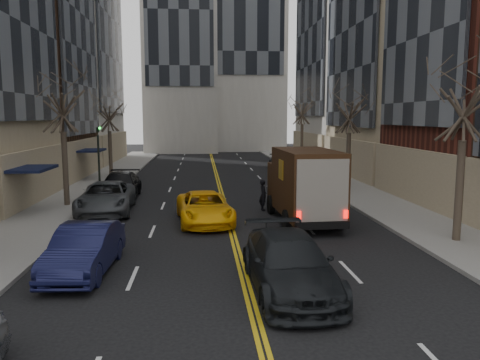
% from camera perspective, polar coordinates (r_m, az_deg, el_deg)
% --- Properties ---
extents(sidewalk_left, '(4.00, 66.00, 0.15)m').
position_cam_1_polar(sidewalk_left, '(34.60, -17.56, -0.85)').
color(sidewalk_left, slate).
rests_on(sidewalk_left, ground).
extents(sidewalk_right, '(4.00, 66.00, 0.15)m').
position_cam_1_polar(sidewalk_right, '(35.28, 12.27, -0.50)').
color(sidewalk_right, slate).
rests_on(sidewalk_right, ground).
extents(tree_lf_mid, '(3.20, 3.20, 8.91)m').
position_cam_1_polar(tree_lf_mid, '(27.46, -20.96, 10.52)').
color(tree_lf_mid, '#382D23').
rests_on(tree_lf_mid, sidewalk_left).
extents(tree_lf_far, '(3.20, 3.20, 8.12)m').
position_cam_1_polar(tree_lf_far, '(40.09, -15.73, 8.89)').
color(tree_lf_far, '#382D23').
rests_on(tree_lf_far, sidewalk_left).
extents(tree_rt_near, '(3.20, 3.20, 8.71)m').
position_cam_1_polar(tree_rt_near, '(20.15, 25.87, 11.04)').
color(tree_rt_near, '#382D23').
rests_on(tree_rt_near, sidewalk_right).
extents(tree_rt_mid, '(3.20, 3.20, 8.32)m').
position_cam_1_polar(tree_rt_mid, '(32.98, 13.27, 9.53)').
color(tree_rt_mid, '#382D23').
rests_on(tree_rt_mid, sidewalk_right).
extents(tree_rt_far, '(3.20, 3.20, 9.11)m').
position_cam_1_polar(tree_rt_far, '(47.49, 7.63, 9.75)').
color(tree_rt_far, '#382D23').
rests_on(tree_rt_far, sidewalk_right).
extents(traffic_signal, '(0.29, 0.26, 4.70)m').
position_cam_1_polar(traffic_signal, '(29.10, -16.85, 3.06)').
color(traffic_signal, black).
rests_on(traffic_signal, sidewalk_left).
extents(ups_truck, '(2.82, 6.49, 3.51)m').
position_cam_1_polar(ups_truck, '(22.45, 7.78, -0.68)').
color(ups_truck, black).
rests_on(ups_truck, ground).
extents(observer_sedan, '(2.45, 5.65, 1.62)m').
position_cam_1_polar(observer_sedan, '(13.80, 6.05, -10.11)').
color(observer_sedan, black).
rests_on(observer_sedan, ground).
extents(taxi, '(2.94, 5.47, 1.46)m').
position_cam_1_polar(taxi, '(22.29, -4.34, -3.39)').
color(taxi, '#FFB80A').
rests_on(taxi, ground).
extents(pedestrian, '(0.48, 0.66, 1.68)m').
position_cam_1_polar(pedestrian, '(25.15, 2.83, -1.86)').
color(pedestrian, black).
rests_on(pedestrian, ground).
extents(parked_lf_b, '(1.87, 4.79, 1.55)m').
position_cam_1_polar(parked_lf_b, '(16.05, -18.42, -8.02)').
color(parked_lf_b, '#101335').
rests_on(parked_lf_b, ground).
extents(parked_lf_c, '(3.05, 5.97, 1.61)m').
position_cam_1_polar(parked_lf_c, '(25.52, -15.99, -2.08)').
color(parked_lf_c, '#45484C').
rests_on(parked_lf_c, ground).
extents(parked_lf_d, '(2.37, 5.56, 1.60)m').
position_cam_1_polar(parked_lf_d, '(29.66, -14.41, -0.69)').
color(parked_lf_d, black).
rests_on(parked_lf_d, ground).
extents(parked_lf_e, '(1.76, 4.01, 1.34)m').
position_cam_1_polar(parked_lf_e, '(31.41, -13.83, -0.45)').
color(parked_lf_e, '#A2A6AA').
rests_on(parked_lf_e, ground).
extents(parked_rt_a, '(1.55, 3.97, 1.29)m').
position_cam_1_polar(parked_rt_a, '(34.26, 7.31, 0.33)').
color(parked_rt_a, '#4F5157').
rests_on(parked_rt_a, ground).
extents(parked_rt_b, '(2.29, 4.68, 1.28)m').
position_cam_1_polar(parked_rt_b, '(39.34, 5.64, 1.31)').
color(parked_rt_b, '#B7BBC0').
rests_on(parked_rt_b, ground).
extents(parked_rt_c, '(2.07, 4.68, 1.34)m').
position_cam_1_polar(parked_rt_c, '(45.33, 4.92, 2.20)').
color(parked_rt_c, black).
rests_on(parked_rt_c, ground).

